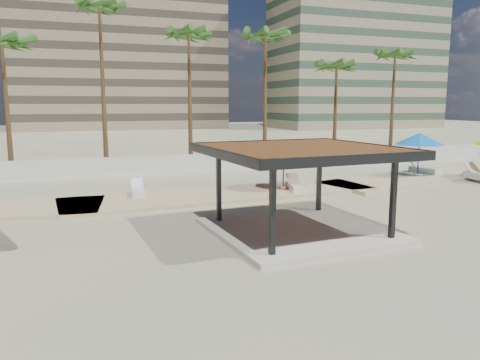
{
  "coord_description": "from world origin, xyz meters",
  "views": [
    {
      "loc": [
        -5.13,
        -15.21,
        4.62
      ],
      "look_at": [
        1.53,
        3.45,
        1.4
      ],
      "focal_mm": 35.0,
      "sensor_mm": 36.0,
      "label": 1
    }
  ],
  "objects_px": {
    "umbrella_c": "(284,146)",
    "lounger_b": "(295,186)",
    "pavilion_central": "(300,182)",
    "lounger_a": "(138,191)",
    "lounger_c": "(424,170)"
  },
  "relations": [
    {
      "from": "lounger_a",
      "to": "pavilion_central",
      "type": "bearing_deg",
      "value": -146.42
    },
    {
      "from": "pavilion_central",
      "to": "lounger_c",
      "type": "bearing_deg",
      "value": 31.2
    },
    {
      "from": "lounger_a",
      "to": "lounger_c",
      "type": "bearing_deg",
      "value": -81.31
    },
    {
      "from": "umbrella_c",
      "to": "lounger_b",
      "type": "height_order",
      "value": "umbrella_c"
    },
    {
      "from": "umbrella_c",
      "to": "lounger_b",
      "type": "bearing_deg",
      "value": -42.78
    },
    {
      "from": "pavilion_central",
      "to": "lounger_a",
      "type": "distance_m",
      "value": 9.73
    },
    {
      "from": "umbrella_c",
      "to": "lounger_c",
      "type": "relative_size",
      "value": 1.35
    },
    {
      "from": "umbrella_c",
      "to": "lounger_a",
      "type": "distance_m",
      "value": 7.82
    },
    {
      "from": "umbrella_c",
      "to": "lounger_b",
      "type": "relative_size",
      "value": 1.5
    },
    {
      "from": "pavilion_central",
      "to": "lounger_b",
      "type": "relative_size",
      "value": 3.21
    },
    {
      "from": "umbrella_c",
      "to": "lounger_a",
      "type": "height_order",
      "value": "umbrella_c"
    },
    {
      "from": "lounger_a",
      "to": "lounger_c",
      "type": "relative_size",
      "value": 0.84
    },
    {
      "from": "umbrella_c",
      "to": "pavilion_central",
      "type": "bearing_deg",
      "value": -110.72
    },
    {
      "from": "lounger_c",
      "to": "pavilion_central",
      "type": "bearing_deg",
      "value": 113.01
    },
    {
      "from": "lounger_c",
      "to": "lounger_a",
      "type": "bearing_deg",
      "value": 82.33
    }
  ]
}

